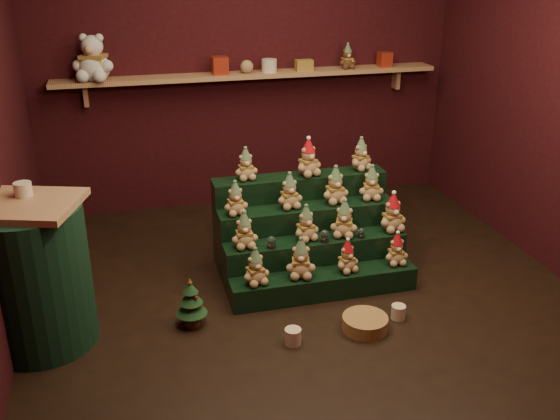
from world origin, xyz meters
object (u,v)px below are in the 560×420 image
object	(u,v)px
riser_tier_front	(324,284)
wicker_basket	(365,323)
mug_left	(293,336)
brown_bear	(347,56)
side_table	(35,275)
white_bear	(93,51)
mug_right	(398,312)
snow_globe_b	(325,236)
snow_globe_c	(361,233)
mini_christmas_tree	(191,303)
snow_globe_a	(271,242)

from	to	relation	value
riser_tier_front	wicker_basket	xyz separation A→B (m)	(0.13, -0.50, -0.04)
wicker_basket	mug_left	bearing A→B (deg)	-176.21
wicker_basket	brown_bear	xyz separation A→B (m)	(0.69, 2.36, 1.39)
side_table	white_bear	xyz separation A→B (m)	(0.44, 1.95, 1.08)
side_table	mug_right	world-z (taller)	side_table
snow_globe_b	snow_globe_c	world-z (taller)	snow_globe_b
snow_globe_b	mug_left	xyz separation A→B (m)	(-0.44, -0.70, -0.35)
white_bear	brown_bear	world-z (taller)	white_bear
side_table	mug_left	world-z (taller)	side_table
mini_christmas_tree	mug_left	world-z (taller)	mini_christmas_tree
snow_globe_b	mug_right	xyz separation A→B (m)	(0.35, -0.59, -0.36)
snow_globe_b	white_bear	bearing A→B (deg)	132.66
mug_left	brown_bear	world-z (taller)	brown_bear
snow_globe_c	mug_right	world-z (taller)	snow_globe_c
snow_globe_b	white_bear	xyz separation A→B (m)	(-1.56, 1.70, 1.16)
wicker_basket	brown_bear	world-z (taller)	brown_bear
snow_globe_a	brown_bear	bearing A→B (deg)	55.29
mug_left	snow_globe_a	bearing A→B (deg)	87.50
snow_globe_b	riser_tier_front	bearing A→B (deg)	-107.46
wicker_basket	snow_globe_a	bearing A→B (deg)	126.12
snow_globe_a	riser_tier_front	bearing A→B (deg)	-24.03
mug_left	mug_right	bearing A→B (deg)	7.56
snow_globe_c	brown_bear	world-z (taller)	brown_bear
snow_globe_c	wicker_basket	world-z (taller)	snow_globe_c
riser_tier_front	brown_bear	distance (m)	2.43
snow_globe_b	brown_bear	distance (m)	2.13
snow_globe_c	brown_bear	distance (m)	2.04
brown_bear	snow_globe_b	bearing A→B (deg)	-117.65
side_table	mini_christmas_tree	size ratio (longest dim) A/B	2.72
mug_right	side_table	bearing A→B (deg)	171.70
mug_left	brown_bear	bearing A→B (deg)	63.29
snow_globe_c	mug_left	world-z (taller)	snow_globe_c
side_table	mug_right	xyz separation A→B (m)	(2.36, -0.34, -0.44)
snow_globe_b	snow_globe_a	bearing A→B (deg)	180.00
riser_tier_front	mug_left	bearing A→B (deg)	-125.86
mug_left	mug_right	distance (m)	0.80
mug_left	snow_globe_b	bearing A→B (deg)	57.82
mug_right	brown_bear	world-z (taller)	brown_bear
mug_right	wicker_basket	world-z (taller)	mug_right
mini_christmas_tree	white_bear	bearing A→B (deg)	104.38
wicker_basket	brown_bear	distance (m)	2.82
snow_globe_b	snow_globe_c	xyz separation A→B (m)	(0.29, 0.00, -0.01)
snow_globe_a	snow_globe_c	xyz separation A→B (m)	(0.70, 0.00, -0.01)
side_table	mini_christmas_tree	xyz separation A→B (m)	(0.96, -0.06, -0.31)
riser_tier_front	white_bear	world-z (taller)	white_bear
mug_left	wicker_basket	xyz separation A→B (m)	(0.52, 0.03, -0.01)
riser_tier_front	snow_globe_c	distance (m)	0.49
snow_globe_c	mini_christmas_tree	bearing A→B (deg)	-166.80
riser_tier_front	snow_globe_a	xyz separation A→B (m)	(-0.36, 0.16, 0.32)
white_bear	wicker_basket	bearing A→B (deg)	-36.72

